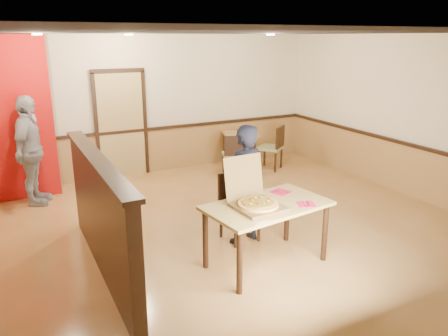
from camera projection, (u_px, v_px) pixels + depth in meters
The scene contains 26 objects.
floor at pixel (240, 232), 6.40m from camera, with size 7.00×7.00×0.00m, color tan.
ceiling at pixel (242, 32), 5.59m from camera, with size 7.00×7.00×0.00m, color black.
wall_back at pixel (158, 105), 8.98m from camera, with size 7.00×7.00×0.00m, color beige.
wall_right at pixel (418, 118), 7.52m from camera, with size 7.00×7.00×0.00m, color beige.
wainscot_back at pixel (161, 150), 9.23m from camera, with size 7.00×0.04×0.90m, color olive.
chair_rail_back at pixel (160, 128), 9.07m from camera, with size 7.00×0.06×0.06m, color black.
wainscot_right at pixel (410, 171), 7.78m from camera, with size 0.04×7.00×0.90m, color olive.
chair_rail_right at pixel (413, 145), 7.64m from camera, with size 0.06×7.00×0.06m, color black.
back_door at pixel (121, 125), 8.70m from camera, with size 0.90×0.06×2.10m, color tan.
booth_partition at pixel (101, 215), 5.15m from camera, with size 0.20×3.10×1.44m.
red_accent_panel at pixel (2, 121), 7.29m from camera, with size 1.60×0.20×2.78m, color #B20F0C.
spot_a at pixel (37, 34), 6.13m from camera, with size 0.14×0.14×0.02m, color #FFD7B2.
spot_b at pixel (129, 35), 7.38m from camera, with size 0.14×0.14×0.02m, color #FFD7B2.
spot_c at pixel (271, 35), 7.48m from camera, with size 0.14×0.14×0.02m, color #FFD7B2.
main_table at pixel (267, 212), 5.32m from camera, with size 1.60×1.05×0.80m.
diner_chair at pixel (237, 203), 6.10m from camera, with size 0.50×0.50×0.94m.
side_chair_left at pixel (234, 153), 8.87m from camera, with size 0.55×0.55×0.86m.
side_chair_right at pixel (273, 146), 9.28m from camera, with size 0.66×0.66×0.95m.
side_table at pixel (239, 140), 9.57m from camera, with size 0.85×0.85×0.74m.
diner at pixel (244, 185), 5.88m from camera, with size 0.61×0.40×1.66m, color black.
passerby at pixel (30, 151), 7.23m from camera, with size 1.09×0.45×1.85m, color #999BA1.
pizza_box at pixel (255, 201), 5.18m from camera, with size 0.58×0.67×0.57m.
pizza at pixel (258, 204), 5.13m from camera, with size 0.48×0.48×0.03m, color #FAB95B.
napkin_near at pixel (306, 204), 5.27m from camera, with size 0.26×0.26×0.01m.
napkin_far at pixel (281, 192), 5.69m from camera, with size 0.29×0.29×0.01m.
condiment at pixel (241, 130), 9.44m from camera, with size 0.06×0.06×0.15m, color brown.
Camera 1 is at (-2.88, -5.10, 2.75)m, focal length 35.00 mm.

